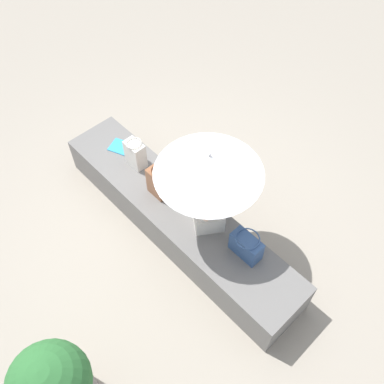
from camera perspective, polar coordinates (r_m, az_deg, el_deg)
The scene contains 8 objects.
ground_plane at distance 4.72m, azimuth -1.85°, elevation -5.00°, with size 14.00×14.00×0.00m, color #9E9384.
stone_bench at distance 4.53m, azimuth -1.92°, elevation -3.52°, with size 3.04×0.62×0.44m, color slate.
person_seated at distance 3.94m, azimuth 2.21°, elevation -0.60°, with size 0.50×0.43×0.90m.
parasol at distance 3.57m, azimuth 2.29°, elevation 3.69°, with size 0.96×0.96×0.99m.
handbag_black at distance 4.61m, azimuth -7.55°, elevation 5.06°, with size 0.22×0.17×0.34m.
tote_bag_canvas at distance 4.34m, azimuth -4.31°, elevation 1.44°, with size 0.22×0.18×0.35m.
shoulder_bag_spare at distance 3.99m, azimuth 7.22°, elevation -7.14°, with size 0.31×0.23×0.26m.
magazine at distance 4.92m, azimuth -9.25°, elevation 5.88°, with size 0.28×0.20×0.01m, color #339ED1.
Camera 1 is at (-1.92, 1.60, 4.01)m, focal length 40.08 mm.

